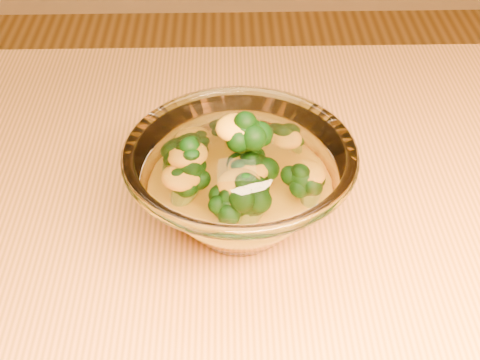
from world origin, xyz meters
TOP-DOWN VIEW (x-y plane):
  - glass_bowl at (-0.10, 0.10)m, footprint 0.19×0.19m
  - cheese_sauce at (-0.10, 0.10)m, footprint 0.11×0.11m
  - broccoli_heap at (-0.11, 0.10)m, footprint 0.13×0.12m

SIDE VIEW (x-z plane):
  - cheese_sauce at x=-0.10m, z-range 0.76..0.79m
  - glass_bowl at x=-0.10m, z-range 0.75..0.83m
  - broccoli_heap at x=-0.11m, z-range 0.77..0.84m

